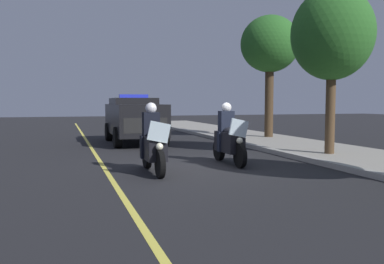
{
  "coord_description": "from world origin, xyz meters",
  "views": [
    {
      "loc": [
        10.23,
        -3.43,
        1.73
      ],
      "look_at": [
        -0.45,
        0.0,
        0.9
      ],
      "focal_mm": 37.89,
      "sensor_mm": 36.0,
      "label": 1
    }
  ],
  "objects_px": {
    "police_motorcycle_lead_left": "(153,144)",
    "tree_mid_block": "(332,35)",
    "tree_far_back": "(270,45)",
    "police_motorcycle_lead_right": "(229,139)",
    "police_suv": "(134,118)"
  },
  "relations": [
    {
      "from": "police_motorcycle_lead_left",
      "to": "tree_mid_block",
      "type": "xyz_separation_m",
      "value": [
        -1.17,
        5.98,
        3.12
      ]
    },
    {
      "from": "police_motorcycle_lead_left",
      "to": "tree_far_back",
      "type": "height_order",
      "value": "tree_far_back"
    },
    {
      "from": "police_motorcycle_lead_left",
      "to": "police_motorcycle_lead_right",
      "type": "xyz_separation_m",
      "value": [
        -0.75,
        2.33,
        0.0
      ]
    },
    {
      "from": "police_motorcycle_lead_left",
      "to": "police_motorcycle_lead_right",
      "type": "distance_m",
      "value": 2.45
    },
    {
      "from": "police_motorcycle_lead_right",
      "to": "tree_mid_block",
      "type": "distance_m",
      "value": 4.82
    },
    {
      "from": "police_motorcycle_lead_right",
      "to": "tree_mid_block",
      "type": "relative_size",
      "value": 0.41
    },
    {
      "from": "police_suv",
      "to": "tree_far_back",
      "type": "relative_size",
      "value": 0.87
    },
    {
      "from": "police_motorcycle_lead_left",
      "to": "tree_mid_block",
      "type": "height_order",
      "value": "tree_mid_block"
    },
    {
      "from": "police_motorcycle_lead_right",
      "to": "tree_mid_block",
      "type": "bearing_deg",
      "value": 96.67
    },
    {
      "from": "police_motorcycle_lead_right",
      "to": "police_suv",
      "type": "distance_m",
      "value": 6.71
    },
    {
      "from": "police_motorcycle_lead_right",
      "to": "police_motorcycle_lead_left",
      "type": "bearing_deg",
      "value": -72.21
    },
    {
      "from": "tree_far_back",
      "to": "police_motorcycle_lead_right",
      "type": "bearing_deg",
      "value": -36.28
    },
    {
      "from": "police_motorcycle_lead_left",
      "to": "police_suv",
      "type": "height_order",
      "value": "police_suv"
    },
    {
      "from": "police_motorcycle_lead_right",
      "to": "tree_far_back",
      "type": "xyz_separation_m",
      "value": [
        -6.58,
        4.83,
        3.66
      ]
    },
    {
      "from": "police_suv",
      "to": "tree_mid_block",
      "type": "distance_m",
      "value": 8.46
    }
  ]
}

